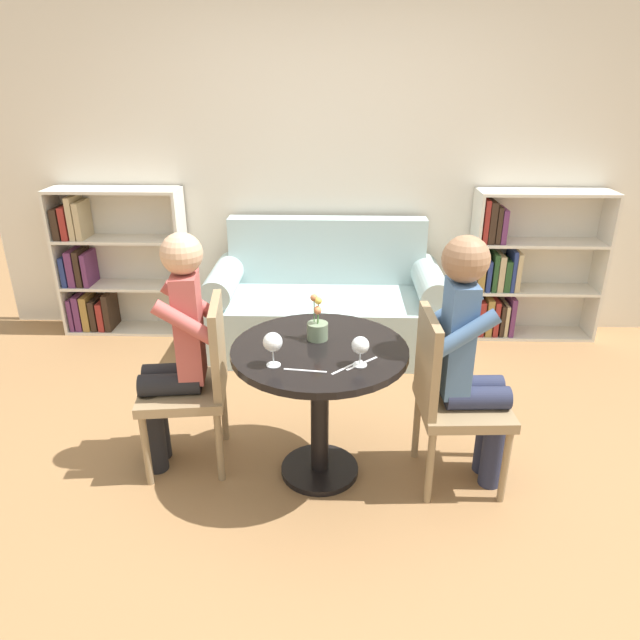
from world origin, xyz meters
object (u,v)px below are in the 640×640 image
Objects in this scene: bookshelf_left at (109,265)px; chair_right at (449,393)px; bookshelf_right at (517,270)px; couch at (326,307)px; flower_vase at (317,326)px; person_right at (471,358)px; wine_glass_left at (273,343)px; wine_glass_right at (360,346)px; chair_left at (197,378)px; person_left at (175,350)px.

bookshelf_left is 1.26× the size of chair_right.
couch is at bearing -169.61° from bookshelf_right.
chair_right is 3.97× the size of flower_vase.
person_right reaches higher than wine_glass_left.
person_right reaches higher than wine_glass_right.
person_right is (0.71, -1.54, 0.37)m from couch.
bookshelf_left is at bearing 50.26° from person_right.
flower_vase is (-1.47, -1.70, 0.25)m from bookshelf_right.
wine_glass_right is at bearing -53.63° from flower_vase.
person_right reaches higher than bookshelf_right.
wine_glass_left is at bearing -123.36° from flower_vase.
wine_glass_right is (0.81, -0.26, 0.32)m from chair_left.
wine_glass_right is 0.61× the size of flower_vase.
person_left is (-0.71, -1.46, 0.35)m from couch.
bookshelf_right is (3.17, -0.00, -0.00)m from bookshelf_left.
couch is at bearing 19.01° from chair_right.
bookshelf_right is 1.26× the size of chair_left.
person_right is at bearing -112.42° from bookshelf_right.
person_right reaches higher than couch.
flower_vase is (-0.20, 0.27, -0.03)m from wine_glass_right.
wine_glass_right is at bearing -83.84° from couch.
chair_left is 0.91m from wine_glass_right.
bookshelf_right is 2.69m from chair_left.
chair_right is at bearing -114.62° from bookshelf_right.
bookshelf_left is 2.51m from wine_glass_left.
chair_right is at bearing 11.02° from wine_glass_left.
wine_glass_left is 0.69× the size of flower_vase.
person_right is at bearing 79.52° from person_left.
person_right is at bearing -65.34° from couch.
couch reaches higher than chair_left.
chair_left is 0.68m from flower_vase.
person_right is (2.42, -1.81, 0.15)m from bookshelf_left.
bookshelf_right reaches higher than chair_left.
chair_right reaches higher than wine_glass_right.
couch is 1.90× the size of chair_right.
chair_right is 0.56m from wine_glass_right.
couch is 7.55× the size of flower_vase.
person_right reaches higher than bookshelf_left.
bookshelf_left is at bearing -154.52° from chair_left.
wine_glass_left is (-0.20, -1.71, 0.52)m from couch.
chair_left is at bearing 81.96° from chair_right.
bookshelf_left is at bearing -156.95° from person_left.
person_left reaches higher than chair_left.
chair_left is at bearing 94.62° from person_left.
person_right is at bearing -36.86° from bookshelf_left.
person_left is 9.07× the size of wine_glass_right.
flower_vase reaches higher than wine_glass_left.
couch is 1.80m from wine_glass_left.
wine_glass_left is 1.14× the size of wine_glass_right.
bookshelf_left is 8.25× the size of wine_glass_right.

